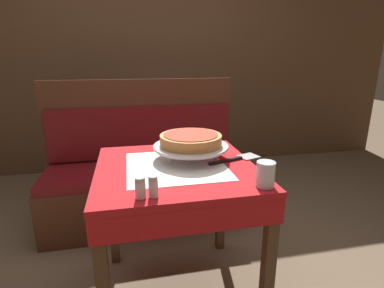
{
  "coord_description": "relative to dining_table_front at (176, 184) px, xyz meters",
  "views": [
    {
      "loc": [
        -0.21,
        -1.35,
        1.27
      ],
      "look_at": [
        0.09,
        0.05,
        0.84
      ],
      "focal_mm": 28.0,
      "sensor_mm": 36.0,
      "label": 1
    }
  ],
  "objects": [
    {
      "name": "pizza_pan_stand",
      "position": [
        0.09,
        0.08,
        0.16
      ],
      "size": [
        0.39,
        0.39,
        0.07
      ],
      "color": "#ADADB2",
      "rests_on": "dining_table_front"
    },
    {
      "name": "water_glass_near",
      "position": [
        0.32,
        -0.31,
        0.15
      ],
      "size": [
        0.08,
        0.08,
        0.1
      ],
      "color": "silver",
      "rests_on": "dining_table_front"
    },
    {
      "name": "dining_table_front",
      "position": [
        0.0,
        0.0,
        0.0
      ],
      "size": [
        0.76,
        0.76,
        0.75
      ],
      "color": "red",
      "rests_on": "ground_plane"
    },
    {
      "name": "deep_dish_pizza",
      "position": [
        0.09,
        0.08,
        0.2
      ],
      "size": [
        0.31,
        0.31,
        0.06
      ],
      "color": "#C68E47",
      "rests_on": "pizza_pan_stand"
    },
    {
      "name": "pizza_server",
      "position": [
        0.31,
        0.02,
        0.1
      ],
      "size": [
        0.3,
        0.14,
        0.01
      ],
      "color": "#BCBCC1",
      "rests_on": "dining_table_front"
    },
    {
      "name": "condiment_caddy",
      "position": [
        0.09,
        1.62,
        0.15
      ],
      "size": [
        0.14,
        0.14,
        0.17
      ],
      "color": "black",
      "rests_on": "dining_table_rear"
    },
    {
      "name": "salt_shaker",
      "position": [
        -0.18,
        -0.31,
        0.14
      ],
      "size": [
        0.04,
        0.04,
        0.08
      ],
      "color": "silver",
      "rests_on": "dining_table_front"
    },
    {
      "name": "back_wall_panel",
      "position": [
        0.0,
        2.07,
        0.55
      ],
      "size": [
        6.0,
        0.04,
        2.4
      ],
      "primitive_type": "cube",
      "color": "brown",
      "rests_on": "ground_plane"
    },
    {
      "name": "booth_bench",
      "position": [
        -0.12,
        0.83,
        -0.34
      ],
      "size": [
        1.48,
        0.53,
        1.09
      ],
      "color": "#4C2819",
      "rests_on": "ground_plane"
    },
    {
      "name": "pepper_shaker",
      "position": [
        -0.14,
        -0.31,
        0.14
      ],
      "size": [
        0.04,
        0.04,
        0.08
      ],
      "color": "silver",
      "rests_on": "dining_table_front"
    },
    {
      "name": "dining_table_rear",
      "position": [
        0.07,
        1.63,
        -0.01
      ],
      "size": [
        0.66,
        0.66,
        0.76
      ],
      "color": "red",
      "rests_on": "ground_plane"
    }
  ]
}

